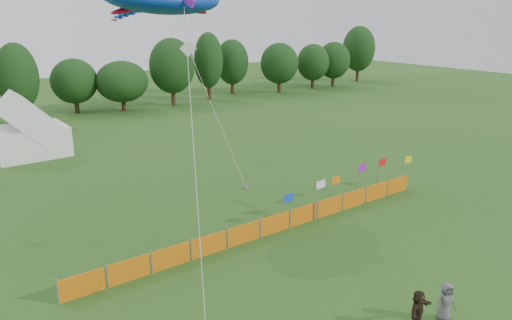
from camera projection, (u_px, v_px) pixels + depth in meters
treeline at (43, 80)px, 51.56m from camera, size 104.57×8.78×8.36m
tent_right at (29, 132)px, 39.16m from camera, size 5.43×4.35×3.84m
barrier_fence at (275, 224)px, 25.83m from camera, size 21.90×0.06×1.00m
flag_row at (351, 182)px, 29.29m from camera, size 10.73×0.84×2.29m
spectator_e at (446, 302)px, 18.43m from camera, size 0.89×0.75×1.55m
spectator_f at (418, 310)px, 17.94m from camera, size 1.50×0.74×1.55m
small_kite_white at (201, 78)px, 37.49m from camera, size 2.82×10.84×8.92m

